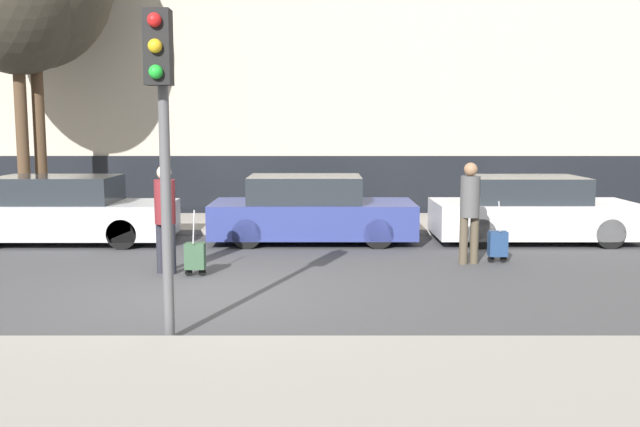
% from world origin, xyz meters
% --- Properties ---
extents(ground_plane, '(80.00, 80.00, 0.00)m').
position_xyz_m(ground_plane, '(0.00, 0.00, 0.00)').
color(ground_plane, '#424244').
extents(sidewalk_near, '(28.00, 2.50, 0.12)m').
position_xyz_m(sidewalk_near, '(0.00, -3.75, 0.06)').
color(sidewalk_near, gray).
rests_on(sidewalk_near, ground_plane).
extents(sidewalk_far, '(28.00, 3.00, 0.12)m').
position_xyz_m(sidewalk_far, '(0.00, 7.00, 0.06)').
color(sidewalk_far, gray).
rests_on(sidewalk_far, ground_plane).
extents(parked_car_0, '(4.39, 1.76, 1.39)m').
position_xyz_m(parked_car_0, '(-3.60, 4.49, 0.65)').
color(parked_car_0, '#B7BABF').
rests_on(parked_car_0, ground_plane).
extents(parked_car_1, '(4.22, 1.86, 1.39)m').
position_xyz_m(parked_car_1, '(1.53, 4.61, 0.65)').
color(parked_car_1, navy).
rests_on(parked_car_1, ground_plane).
extents(parked_car_2, '(4.14, 1.86, 1.37)m').
position_xyz_m(parked_car_2, '(6.15, 4.62, 0.65)').
color(parked_car_2, silver).
rests_on(parked_car_2, ground_plane).
extents(pedestrian_left, '(0.34, 0.34, 1.79)m').
position_xyz_m(pedestrian_left, '(-0.82, 1.40, 1.02)').
color(pedestrian_left, '#23232D').
rests_on(pedestrian_left, ground_plane).
extents(trolley_left, '(0.34, 0.29, 1.08)m').
position_xyz_m(trolley_left, '(-0.31, 1.20, 0.33)').
color(trolley_left, '#335138').
rests_on(trolley_left, ground_plane).
extents(pedestrian_right, '(0.35, 0.34, 1.79)m').
position_xyz_m(pedestrian_right, '(4.35, 2.22, 1.02)').
color(pedestrian_right, '#4C4233').
rests_on(pedestrian_right, ground_plane).
extents(trolley_right, '(0.34, 0.29, 1.10)m').
position_xyz_m(trolley_right, '(4.89, 2.33, 0.34)').
color(trolley_right, navy).
rests_on(trolley_right, ground_plane).
extents(traffic_light, '(0.28, 0.47, 3.67)m').
position_xyz_m(traffic_light, '(-0.01, -2.36, 2.62)').
color(traffic_light, '#515154').
rests_on(traffic_light, ground_plane).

